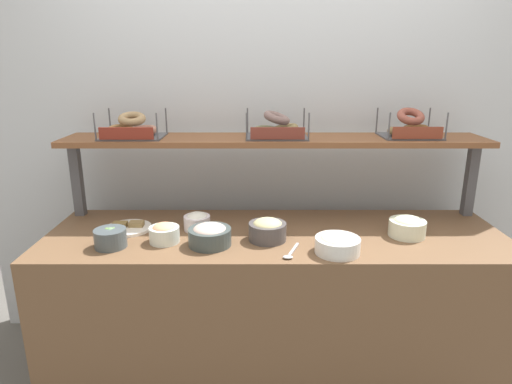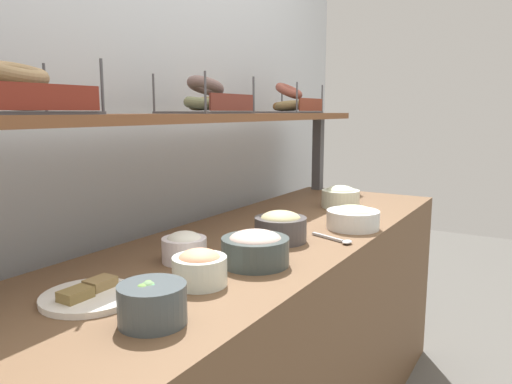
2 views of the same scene
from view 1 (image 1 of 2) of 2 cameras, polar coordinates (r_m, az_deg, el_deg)
ground_plane at (r=2.61m, az=2.36°, el=-22.94°), size 8.00×8.00×0.00m
back_wall at (r=2.60m, az=2.21°, el=6.40°), size 3.44×0.06×2.40m
deli_counter at (r=2.36m, az=2.49°, el=-14.95°), size 2.24×0.70×0.85m
shelf_riser_left at (r=2.55m, az=-22.13°, el=1.52°), size 0.05×0.05×0.40m
shelf_riser_right at (r=2.63m, az=26.17°, el=1.45°), size 0.05×0.05×0.40m
upper_shelf at (r=2.32m, az=2.47°, el=6.77°), size 2.20×0.32×0.03m
bowl_veggie_mix at (r=2.10m, az=-18.31°, el=-5.65°), size 0.14×0.14×0.09m
bowl_lox_spread at (r=2.09m, az=-11.74°, el=-5.19°), size 0.14×0.14×0.09m
bowl_potato_salad at (r=2.24m, az=19.12°, el=-4.23°), size 0.17×0.17×0.10m
bowl_hummus at (r=2.07m, az=1.58°, el=-4.89°), size 0.18×0.18×0.11m
bowl_tuna_salad at (r=2.02m, az=-5.94°, el=-5.54°), size 0.20×0.20×0.10m
bowl_cream_cheese at (r=2.21m, az=-7.58°, el=-3.76°), size 0.13×0.13×0.09m
bowl_scallion_spread at (r=1.97m, az=10.62°, el=-6.60°), size 0.20×0.20×0.09m
serving_plate_white at (r=2.30m, az=-16.18°, el=-4.44°), size 0.23×0.23×0.04m
serving_spoon_near_plate at (r=1.93m, az=4.58°, el=-7.97°), size 0.08×0.17×0.01m
bagel_basket_everything at (r=2.38m, az=-15.71°, el=7.90°), size 0.32×0.26×0.14m
bagel_basket_poppy at (r=2.30m, az=2.73°, el=8.25°), size 0.32×0.25×0.14m
bagel_basket_cinnamon_raisin at (r=2.44m, az=19.39°, el=7.85°), size 0.29×0.25×0.15m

